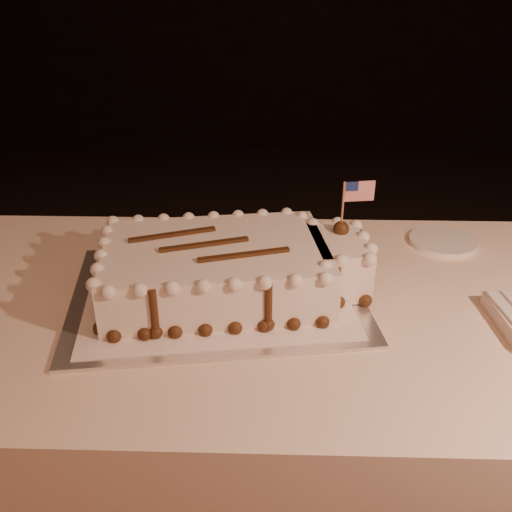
{
  "coord_description": "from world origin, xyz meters",
  "views": [
    {
      "loc": [
        -0.14,
        -0.37,
        1.37
      ],
      "look_at": [
        -0.17,
        0.62,
        0.84
      ],
      "focal_mm": 40.0,
      "sensor_mm": 36.0,
      "label": 1
    }
  ],
  "objects_px": {
    "sheet_cake": "(231,268)",
    "banquet_table": "(329,438)",
    "cake_board": "(217,293)",
    "side_plate": "(443,241)"
  },
  "relations": [
    {
      "from": "cake_board",
      "to": "sheet_cake",
      "type": "distance_m",
      "value": 0.07
    },
    {
      "from": "sheet_cake",
      "to": "side_plate",
      "type": "height_order",
      "value": "sheet_cake"
    },
    {
      "from": "sheet_cake",
      "to": "side_plate",
      "type": "xyz_separation_m",
      "value": [
        0.49,
        0.24,
        -0.06
      ]
    },
    {
      "from": "cake_board",
      "to": "side_plate",
      "type": "distance_m",
      "value": 0.58
    },
    {
      "from": "banquet_table",
      "to": "side_plate",
      "type": "height_order",
      "value": "side_plate"
    },
    {
      "from": "banquet_table",
      "to": "cake_board",
      "type": "distance_m",
      "value": 0.45
    },
    {
      "from": "cake_board",
      "to": "side_plate",
      "type": "relative_size",
      "value": 3.66
    },
    {
      "from": "sheet_cake",
      "to": "banquet_table",
      "type": "bearing_deg",
      "value": -5.61
    },
    {
      "from": "cake_board",
      "to": "sheet_cake",
      "type": "height_order",
      "value": "sheet_cake"
    },
    {
      "from": "sheet_cake",
      "to": "side_plate",
      "type": "bearing_deg",
      "value": 26.36
    }
  ]
}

